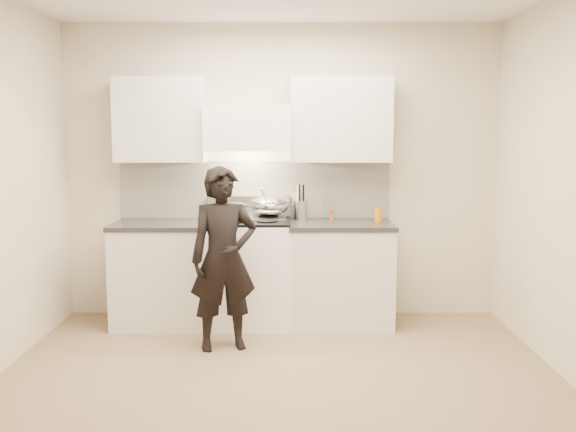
{
  "coord_description": "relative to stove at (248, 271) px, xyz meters",
  "views": [
    {
      "loc": [
        0.07,
        -4.21,
        1.71
      ],
      "look_at": [
        0.06,
        1.05,
        1.03
      ],
      "focal_mm": 40.0,
      "sensor_mm": 36.0,
      "label": 1
    }
  ],
  "objects": [
    {
      "name": "ground_plane",
      "position": [
        0.3,
        -1.42,
        -0.47
      ],
      "size": [
        4.0,
        4.0,
        0.0
      ],
      "primitive_type": "plane",
      "color": "#836A4D"
    },
    {
      "name": "room_shell",
      "position": [
        0.24,
        -1.05,
        1.12
      ],
      "size": [
        4.04,
        3.54,
        2.7
      ],
      "color": "beige",
      "rests_on": "ground"
    },
    {
      "name": "stove",
      "position": [
        0.0,
        0.0,
        0.0
      ],
      "size": [
        0.76,
        0.65,
        0.96
      ],
      "color": "white",
      "rests_on": "ground"
    },
    {
      "name": "counter_right",
      "position": [
        0.83,
        0.0,
        -0.01
      ],
      "size": [
        0.92,
        0.67,
        0.92
      ],
      "color": "silver",
      "rests_on": "ground"
    },
    {
      "name": "counter_left",
      "position": [
        -0.78,
        0.0,
        -0.01
      ],
      "size": [
        0.82,
        0.67,
        0.92
      ],
      "color": "silver",
      "rests_on": "ground"
    },
    {
      "name": "wok",
      "position": [
        0.2,
        0.14,
        0.58
      ],
      "size": [
        0.35,
        0.44,
        0.28
      ],
      "color": "silver",
      "rests_on": "stove"
    },
    {
      "name": "stock_pot",
      "position": [
        -0.12,
        -0.14,
        0.56
      ],
      "size": [
        0.3,
        0.25,
        0.14
      ],
      "color": "silver",
      "rests_on": "stove"
    },
    {
      "name": "utensil_crock",
      "position": [
        0.48,
        0.17,
        0.54
      ],
      "size": [
        0.12,
        0.12,
        0.32
      ],
      "color": "#A6A6A6",
      "rests_on": "counter_right"
    },
    {
      "name": "spice_jar",
      "position": [
        0.76,
        0.21,
        0.49
      ],
      "size": [
        0.04,
        0.04,
        0.08
      ],
      "color": "#C55D1A",
      "rests_on": "counter_right"
    },
    {
      "name": "oil_glass",
      "position": [
        1.18,
        0.09,
        0.51
      ],
      "size": [
        0.07,
        0.07,
        0.12
      ],
      "color": "#C1720B",
      "rests_on": "counter_right"
    },
    {
      "name": "person",
      "position": [
        -0.15,
        -0.68,
        0.25
      ],
      "size": [
        0.6,
        0.47,
        1.45
      ],
      "primitive_type": "imported",
      "rotation": [
        0.0,
        0.0,
        0.26
      ],
      "color": "black",
      "rests_on": "ground"
    }
  ]
}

